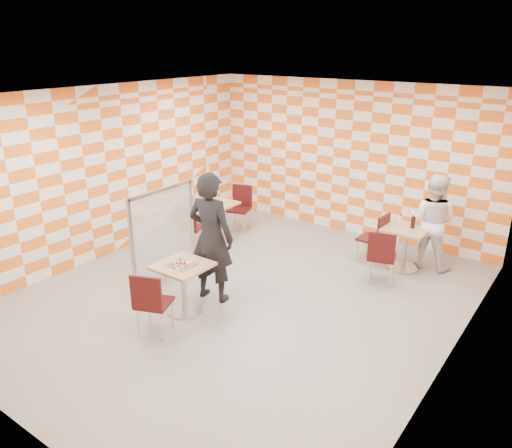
{
  "coord_description": "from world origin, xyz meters",
  "views": [
    {
      "loc": [
        4.14,
        -5.38,
        3.69
      ],
      "look_at": [
        0.1,
        0.2,
        1.15
      ],
      "focal_mm": 35.0,
      "sensor_mm": 36.0,
      "label": 1
    }
  ],
  "objects_px": {
    "chair_main_front": "(151,300)",
    "chair_empty_far": "(241,204)",
    "chair_second_side": "(377,235)",
    "man_dark": "(211,238)",
    "chair_second_front": "(382,254)",
    "empty_table": "(216,215)",
    "sport_bottle": "(400,220)",
    "soda_bottle": "(413,222)",
    "main_table": "(183,280)",
    "man_white": "(432,221)",
    "second_table": "(405,241)",
    "partition": "(164,234)",
    "chair_empty_near": "(188,224)"
  },
  "relations": [
    {
      "from": "chair_main_front",
      "to": "chair_empty_far",
      "type": "distance_m",
      "value": 4.16
    },
    {
      "from": "chair_second_side",
      "to": "man_dark",
      "type": "bearing_deg",
      "value": -120.15
    },
    {
      "from": "chair_second_front",
      "to": "chair_empty_far",
      "type": "distance_m",
      "value": 3.42
    },
    {
      "from": "empty_table",
      "to": "sport_bottle",
      "type": "height_order",
      "value": "sport_bottle"
    },
    {
      "from": "soda_bottle",
      "to": "chair_second_side",
      "type": "bearing_deg",
      "value": -165.78
    },
    {
      "from": "chair_main_front",
      "to": "chair_second_front",
      "type": "height_order",
      "value": "same"
    },
    {
      "from": "main_table",
      "to": "man_white",
      "type": "relative_size",
      "value": 0.46
    },
    {
      "from": "second_table",
      "to": "empty_table",
      "type": "height_order",
      "value": "same"
    },
    {
      "from": "empty_table",
      "to": "man_white",
      "type": "relative_size",
      "value": 0.46
    },
    {
      "from": "chair_empty_far",
      "to": "chair_main_front",
      "type": "bearing_deg",
      "value": -68.69
    },
    {
      "from": "chair_empty_far",
      "to": "man_dark",
      "type": "xyz_separation_m",
      "value": [
        1.45,
        -2.59,
        0.44
      ]
    },
    {
      "from": "sport_bottle",
      "to": "man_white",
      "type": "bearing_deg",
      "value": 32.94
    },
    {
      "from": "empty_table",
      "to": "chair_second_front",
      "type": "distance_m",
      "value": 3.37
    },
    {
      "from": "empty_table",
      "to": "man_white",
      "type": "height_order",
      "value": "man_white"
    },
    {
      "from": "man_white",
      "to": "partition",
      "type": "bearing_deg",
      "value": 43.96
    },
    {
      "from": "man_white",
      "to": "chair_main_front",
      "type": "bearing_deg",
      "value": 64.43
    },
    {
      "from": "partition",
      "to": "chair_empty_near",
      "type": "bearing_deg",
      "value": 113.76
    },
    {
      "from": "chair_empty_near",
      "to": "partition",
      "type": "relative_size",
      "value": 0.6
    },
    {
      "from": "soda_bottle",
      "to": "sport_bottle",
      "type": "bearing_deg",
      "value": 174.23
    },
    {
      "from": "man_dark",
      "to": "man_white",
      "type": "distance_m",
      "value": 3.81
    },
    {
      "from": "chair_second_side",
      "to": "partition",
      "type": "relative_size",
      "value": 0.6
    },
    {
      "from": "chair_empty_far",
      "to": "partition",
      "type": "bearing_deg",
      "value": -80.64
    },
    {
      "from": "man_dark",
      "to": "chair_second_front",
      "type": "bearing_deg",
      "value": -143.81
    },
    {
      "from": "chair_empty_far",
      "to": "second_table",
      "type": "bearing_deg",
      "value": 1.51
    },
    {
      "from": "main_table",
      "to": "sport_bottle",
      "type": "bearing_deg",
      "value": 60.55
    },
    {
      "from": "chair_second_front",
      "to": "sport_bottle",
      "type": "xyz_separation_m",
      "value": [
        -0.06,
        0.88,
        0.29
      ]
    },
    {
      "from": "chair_second_front",
      "to": "partition",
      "type": "xyz_separation_m",
      "value": [
        -2.92,
        -1.85,
        0.25
      ]
    },
    {
      "from": "empty_table",
      "to": "chair_empty_far",
      "type": "distance_m",
      "value": 0.74
    },
    {
      "from": "second_table",
      "to": "chair_empty_near",
      "type": "height_order",
      "value": "chair_empty_near"
    },
    {
      "from": "partition",
      "to": "soda_bottle",
      "type": "height_order",
      "value": "partition"
    },
    {
      "from": "main_table",
      "to": "chair_empty_near",
      "type": "bearing_deg",
      "value": 131.37
    },
    {
      "from": "chair_second_side",
      "to": "chair_empty_far",
      "type": "xyz_separation_m",
      "value": [
        -2.96,
        -0.0,
        0.0
      ]
    },
    {
      "from": "sport_bottle",
      "to": "soda_bottle",
      "type": "distance_m",
      "value": 0.23
    },
    {
      "from": "empty_table",
      "to": "partition",
      "type": "xyz_separation_m",
      "value": [
        0.45,
        -1.82,
        0.28
      ]
    },
    {
      "from": "partition",
      "to": "man_dark",
      "type": "relative_size",
      "value": 0.79
    },
    {
      "from": "empty_table",
      "to": "chair_second_side",
      "type": "xyz_separation_m",
      "value": [
        2.99,
        0.74,
        0.04
      ]
    },
    {
      "from": "chair_empty_far",
      "to": "chair_second_side",
      "type": "bearing_deg",
      "value": 0.06
    },
    {
      "from": "chair_second_front",
      "to": "chair_empty_near",
      "type": "height_order",
      "value": "same"
    },
    {
      "from": "chair_second_side",
      "to": "partition",
      "type": "distance_m",
      "value": 3.62
    },
    {
      "from": "empty_table",
      "to": "chair_second_side",
      "type": "relative_size",
      "value": 0.81
    },
    {
      "from": "main_table",
      "to": "partition",
      "type": "height_order",
      "value": "partition"
    },
    {
      "from": "man_dark",
      "to": "chair_second_side",
      "type": "bearing_deg",
      "value": -128.79
    },
    {
      "from": "chair_main_front",
      "to": "sport_bottle",
      "type": "relative_size",
      "value": 4.62
    },
    {
      "from": "main_table",
      "to": "chair_empty_far",
      "type": "distance_m",
      "value": 3.46
    },
    {
      "from": "chair_empty_far",
      "to": "sport_bottle",
      "type": "relative_size",
      "value": 4.62
    },
    {
      "from": "chair_empty_near",
      "to": "soda_bottle",
      "type": "bearing_deg",
      "value": 25.17
    },
    {
      "from": "partition",
      "to": "soda_bottle",
      "type": "relative_size",
      "value": 6.74
    },
    {
      "from": "chair_empty_near",
      "to": "man_dark",
      "type": "bearing_deg",
      "value": -35.69
    },
    {
      "from": "man_white",
      "to": "empty_table",
      "type": "bearing_deg",
      "value": 19.21
    },
    {
      "from": "chair_empty_near",
      "to": "sport_bottle",
      "type": "height_order",
      "value": "sport_bottle"
    }
  ]
}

